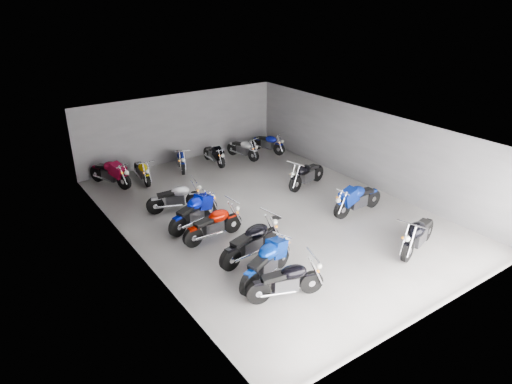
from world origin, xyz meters
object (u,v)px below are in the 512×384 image
Objects in this scene: drain_grate at (276,218)px; motorcycle_right_a at (418,235)px; motorcycle_left_c at (251,242)px; motorcycle_back_f at (268,143)px; motorcycle_back_c at (181,159)px; motorcycle_right_e at (306,174)px; motorcycle_back_b at (142,171)px; motorcycle_left_f at (176,198)px; motorcycle_back_a at (110,173)px; motorcycle_left_a at (286,281)px; motorcycle_left_e at (194,212)px; motorcycle_right_c at (357,199)px; motorcycle_back_e at (243,149)px; motorcycle_left_d at (214,225)px; motorcycle_left_b at (267,262)px; motorcycle_back_d at (214,154)px.

motorcycle_right_a reaches higher than drain_grate.
motorcycle_left_c is 1.20× the size of motorcycle_back_f.
drain_grate is 6.41m from motorcycle_back_c.
motorcycle_right_e is (0.44, 5.89, -0.02)m from motorcycle_right_a.
motorcycle_right_a is 1.15× the size of motorcycle_back_b.
motorcycle_back_a reaches higher than motorcycle_left_f.
motorcycle_left_a is 11.82m from motorcycle_back_f.
motorcycle_back_f is (6.56, 9.84, -0.03)m from motorcycle_left_a.
motorcycle_left_e is 1.00× the size of motorcycle_right_e.
motorcycle_right_a reaches higher than motorcycle_left_e.
motorcycle_left_f is (0.01, 1.51, -0.04)m from motorcycle_left_e.
motorcycle_left_e is 8.28m from motorcycle_back_f.
motorcycle_right_c reaches higher than motorcycle_left_f.
drain_grate is 2.88m from motorcycle_left_c.
motorcycle_back_f is at bearing 130.46° from motorcycle_left_f.
motorcycle_back_b is 1.02× the size of motorcycle_back_c.
motorcycle_right_c reaches higher than motorcycle_back_b.
motorcycle_back_b is at bearing -166.83° from motorcycle_left_f.
motorcycle_left_f is at bearing 94.71° from motorcycle_back_b.
motorcycle_right_a is 1.16× the size of motorcycle_back_f.
motorcycle_left_d is at bearing 36.15° from motorcycle_back_e.
motorcycle_left_a reaches higher than drain_grate.
motorcycle_back_c is at bearing 147.65° from motorcycle_left_b.
motorcycle_right_c reaches higher than motorcycle_back_c.
motorcycle_right_c reaches higher than motorcycle_left_e.
motorcycle_left_c is 1.07× the size of motorcycle_left_d.
motorcycle_back_c is (2.05, 3.74, -0.02)m from motorcycle_left_f.
motorcycle_left_d is 1.12× the size of motorcycle_back_e.
motorcycle_left_f is 5.04m from motorcycle_back_d.
motorcycle_right_a reaches higher than motorcycle_right_e.
motorcycle_left_c reaches higher than motorcycle_right_e.
motorcycle_left_e is (-0.20, 3.99, -0.02)m from motorcycle_left_b.
motorcycle_right_c is at bearing 84.96° from motorcycle_left_c.
motorcycle_right_a is (2.34, -4.31, 0.56)m from drain_grate.
motorcycle_back_f is at bearing 129.19° from motorcycle_left_d.
motorcycle_back_d is (3.66, 4.99, -0.09)m from motorcycle_left_e.
motorcycle_left_d reaches higher than motorcycle_back_e.
motorcycle_left_e is (-0.14, 4.97, 0.03)m from motorcycle_left_a.
motorcycle_right_a is at bearing 96.74° from motorcycle_back_a.
motorcycle_right_e is at bearing 146.22° from motorcycle_back_b.
motorcycle_left_c is 9.92m from motorcycle_back_f.
motorcycle_left_c is at bearing -171.38° from motorcycle_left_a.
motorcycle_back_a is 1.12× the size of motorcycle_back_c.
motorcycle_left_c is 1.02× the size of motorcycle_right_c.
motorcycle_back_b is at bearing 173.58° from motorcycle_left_c.
motorcycle_right_a is (4.57, -2.57, -0.01)m from motorcycle_left_c.
motorcycle_left_c is 1.22× the size of motorcycle_back_d.
motorcycle_back_c is at bearing -173.53° from motorcycle_left_a.
motorcycle_right_e is at bearing 93.00° from motorcycle_left_f.
motorcycle_left_d is at bearing -178.18° from motorcycle_left_c.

